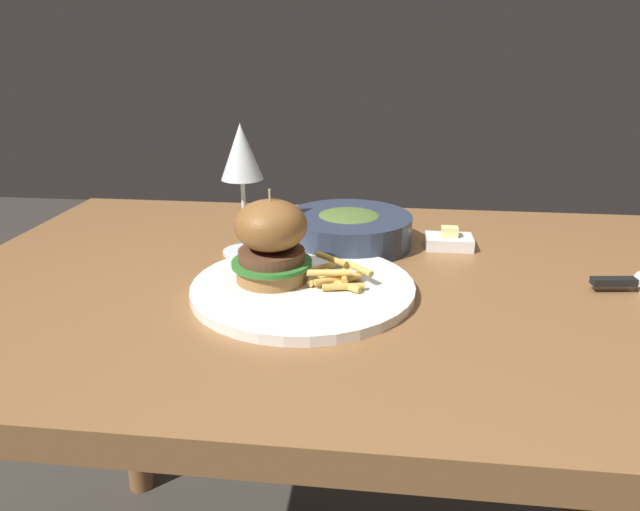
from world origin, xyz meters
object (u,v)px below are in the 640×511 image
at_px(burger_sandwich, 271,241).
at_px(soup_bowl, 348,229).
at_px(butter_dish, 449,241).
at_px(main_plate, 303,288).
at_px(wine_glass, 241,158).

distance_m(burger_sandwich, soup_bowl, 0.22).
relative_size(burger_sandwich, butter_dish, 1.66).
distance_m(main_plate, butter_dish, 0.30).
bearing_deg(butter_dish, soup_bowl, -178.40).
height_order(wine_glass, soup_bowl, wine_glass).
xyz_separation_m(burger_sandwich, soup_bowl, (0.09, 0.20, -0.04)).
height_order(butter_dish, soup_bowl, soup_bowl).
bearing_deg(wine_glass, main_plate, -51.54).
bearing_deg(burger_sandwich, butter_dish, 37.84).
distance_m(main_plate, soup_bowl, 0.21).
bearing_deg(butter_dish, burger_sandwich, -142.16).
relative_size(wine_glass, soup_bowl, 0.99).
bearing_deg(butter_dish, wine_glass, -169.03).
height_order(wine_glass, butter_dish, wine_glass).
xyz_separation_m(burger_sandwich, butter_dish, (0.26, 0.20, -0.06)).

